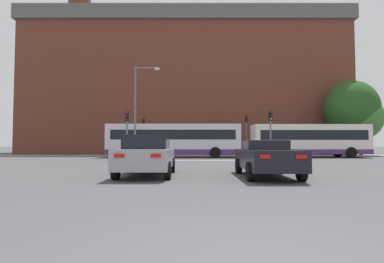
# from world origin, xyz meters

# --- Properties ---
(stop_line_strip) EXTENTS (8.78, 0.30, 0.01)m
(stop_line_strip) POSITION_xyz_m (0.00, 19.87, 0.00)
(stop_line_strip) COLOR silver
(stop_line_strip) RESTS_ON ground_plane
(far_pavement) EXTENTS (69.76, 2.50, 0.01)m
(far_pavement) POSITION_xyz_m (0.00, 31.37, 0.01)
(far_pavement) COLOR #A09B91
(far_pavement) RESTS_ON ground_plane
(brick_civic_building) EXTENTS (43.87, 15.85, 26.44)m
(brick_civic_building) POSITION_xyz_m (-1.59, 41.93, 9.71)
(brick_civic_building) COLOR brown
(brick_civic_building) RESTS_ON ground_plane
(car_saloon_left) EXTENTS (2.04, 4.32, 1.57)m
(car_saloon_left) POSITION_xyz_m (-2.31, 8.71, 0.79)
(car_saloon_left) COLOR #9E9EA3
(car_saloon_left) RESTS_ON ground_plane
(car_roadster_right) EXTENTS (1.94, 4.37, 1.37)m
(car_roadster_right) POSITION_xyz_m (2.21, 8.28, 0.70)
(car_roadster_right) COLOR black
(car_roadster_right) RESTS_ON ground_plane
(bus_crossing_lead) EXTENTS (12.47, 2.69, 3.14)m
(bus_crossing_lead) POSITION_xyz_m (-2.30, 25.52, 1.68)
(bus_crossing_lead) COLOR silver
(bus_crossing_lead) RESTS_ON ground_plane
(bus_crossing_trailing) EXTENTS (10.75, 2.77, 3.10)m
(bus_crossing_trailing) POSITION_xyz_m (10.62, 25.60, 1.67)
(bus_crossing_trailing) COLOR silver
(bus_crossing_trailing) RESTS_ON ground_plane
(traffic_light_far_left) EXTENTS (0.26, 0.31, 4.16)m
(traffic_light_far_left) POSITION_xyz_m (-6.05, 30.66, 2.80)
(traffic_light_far_left) COLOR slate
(traffic_light_far_left) RESTS_ON ground_plane
(traffic_light_near_left) EXTENTS (0.26, 0.31, 3.86)m
(traffic_light_near_left) POSITION_xyz_m (-5.69, 20.48, 2.61)
(traffic_light_near_left) COLOR slate
(traffic_light_near_left) RESTS_ON ground_plane
(traffic_light_near_right) EXTENTS (0.26, 0.31, 3.84)m
(traffic_light_near_right) POSITION_xyz_m (5.47, 19.94, 2.60)
(traffic_light_near_right) COLOR slate
(traffic_light_near_right) RESTS_ON ground_plane
(traffic_light_far_right) EXTENTS (0.26, 0.31, 4.54)m
(traffic_light_far_right) POSITION_xyz_m (5.61, 30.84, 3.03)
(traffic_light_far_right) COLOR slate
(traffic_light_far_right) RESTS_ON ground_plane
(street_lamp_junction) EXTENTS (2.20, 0.36, 8.05)m
(street_lamp_junction) POSITION_xyz_m (-5.15, 22.80, 4.86)
(street_lamp_junction) COLOR slate
(street_lamp_junction) RESTS_ON ground_plane
(pedestrian_waiting) EXTENTS (0.36, 0.45, 1.63)m
(pedestrian_waiting) POSITION_xyz_m (1.68, 31.54, 0.95)
(pedestrian_waiting) COLOR #333851
(pedestrian_waiting) RESTS_ON ground_plane
(tree_by_building) EXTENTS (4.90, 4.90, 6.92)m
(tree_by_building) POSITION_xyz_m (18.74, 31.24, 4.34)
(tree_by_building) COLOR #4C3823
(tree_by_building) RESTS_ON ground_plane
(tree_kerbside) EXTENTS (6.03, 6.03, 8.64)m
(tree_kerbside) POSITION_xyz_m (17.89, 31.53, 5.47)
(tree_kerbside) COLOR #4C3823
(tree_kerbside) RESTS_ON ground_plane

